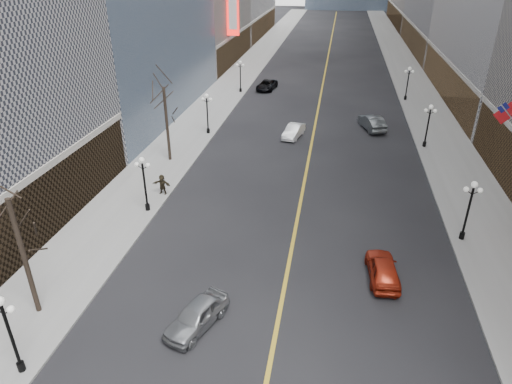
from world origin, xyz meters
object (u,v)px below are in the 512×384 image
at_px(car_nb_mid, 294,131).
at_px(car_sb_far, 372,122).
at_px(streetlamp_west_1, 144,179).
at_px(streetlamp_west_2, 207,109).
at_px(streetlamp_west_0, 8,328).
at_px(car_sb_mid, 383,269).
at_px(streetlamp_east_1, 470,205).
at_px(car_nb_far, 267,85).
at_px(car_nb_near, 197,315).
at_px(streetlamp_west_3, 240,73).
at_px(streetlamp_east_3, 408,80).
at_px(streetlamp_east_2, 429,121).

distance_m(car_nb_mid, car_sb_far, 9.67).
distance_m(streetlamp_west_1, car_sb_far, 29.44).
bearing_deg(streetlamp_west_2, streetlamp_west_0, -90.00).
xyz_separation_m(car_nb_mid, car_sb_mid, (8.07, -24.20, 0.05)).
distance_m(streetlamp_east_1, car_sb_far, 23.59).
relative_size(streetlamp_west_2, car_nb_far, 0.89).
xyz_separation_m(streetlamp_west_2, car_nb_far, (3.57, 20.37, -2.19)).
distance_m(car_nb_near, car_nb_far, 50.00).
bearing_deg(streetlamp_east_1, car_sb_mid, -137.12).
bearing_deg(streetlamp_west_0, streetlamp_west_3, 90.00).
relative_size(streetlamp_east_1, streetlamp_east_3, 1.00).
height_order(streetlamp_east_3, streetlamp_west_0, same).
relative_size(streetlamp_west_1, streetlamp_west_2, 1.00).
height_order(streetlamp_east_3, streetlamp_west_1, same).
xyz_separation_m(streetlamp_west_3, car_nb_near, (7.49, -47.47, -2.16)).
height_order(streetlamp_east_1, streetlamp_east_3, same).
relative_size(car_nb_near, car_nb_mid, 1.02).
relative_size(car_nb_far, car_sb_far, 1.00).
xyz_separation_m(streetlamp_east_3, car_nb_near, (-16.11, -47.47, -2.16)).
distance_m(streetlamp_west_0, car_sb_far, 43.08).
height_order(streetlamp_east_1, car_nb_far, streetlamp_east_1).
bearing_deg(streetlamp_west_2, streetlamp_east_2, 0.00).
distance_m(streetlamp_west_0, streetlamp_west_2, 34.00).
bearing_deg(streetlamp_west_2, streetlamp_east_3, 37.33).
bearing_deg(streetlamp_east_3, streetlamp_west_2, -142.67).
bearing_deg(car_nb_far, car_nb_near, -78.44).
bearing_deg(streetlamp_east_2, car_sb_far, 136.77).
bearing_deg(streetlamp_west_0, streetlamp_east_3, 65.59).
xyz_separation_m(streetlamp_west_3, car_sb_mid, (17.72, -41.46, -2.15)).
xyz_separation_m(streetlamp_west_0, car_sb_far, (18.38, 38.91, -2.06)).
distance_m(car_nb_mid, car_nb_far, 20.56).
bearing_deg(streetlamp_west_2, streetlamp_west_3, 90.00).
bearing_deg(car_nb_near, streetlamp_east_1, 56.94).
distance_m(streetlamp_east_2, streetlamp_west_0, 41.39).
bearing_deg(streetlamp_west_1, streetlamp_east_2, 37.33).
bearing_deg(streetlamp_west_3, car_nb_near, -81.03).
xyz_separation_m(streetlamp_east_2, car_sb_mid, (-5.88, -23.46, -2.15)).
bearing_deg(car_nb_mid, streetlamp_west_3, 131.46).
relative_size(streetlamp_west_0, streetlamp_west_3, 1.00).
bearing_deg(streetlamp_west_1, car_sb_mid, -17.13).
distance_m(streetlamp_west_2, car_sb_far, 19.13).
height_order(streetlamp_east_3, car_nb_mid, streetlamp_east_3).
bearing_deg(streetlamp_west_1, car_nb_mid, 62.74).
bearing_deg(car_sb_mid, streetlamp_west_2, -57.68).
height_order(streetlamp_west_1, car_nb_far, streetlamp_west_1).
relative_size(streetlamp_east_3, car_nb_mid, 1.06).
bearing_deg(car_nb_near, car_sb_mid, 51.93).
xyz_separation_m(streetlamp_west_3, car_sb_far, (18.38, -13.09, -2.06)).
distance_m(streetlamp_east_2, car_nb_near, 33.66).
xyz_separation_m(streetlamp_east_3, streetlamp_west_0, (-23.60, -52.00, 0.00)).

